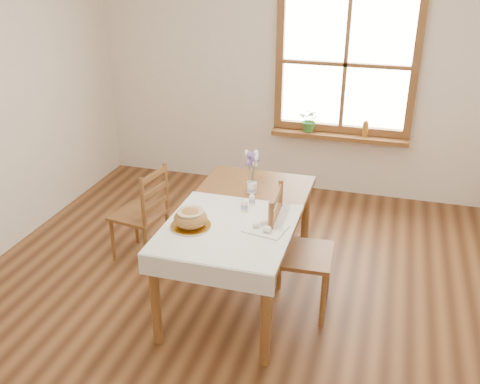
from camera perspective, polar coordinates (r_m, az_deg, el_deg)
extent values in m
plane|color=brown|center=(4.21, -1.18, -12.86)|extent=(5.00, 5.00, 0.00)
cube|color=white|center=(5.90, 6.18, 12.29)|extent=(4.50, 0.10, 2.60)
cube|color=brown|center=(5.94, 10.64, 6.68)|extent=(1.46, 0.08, 0.08)
cube|color=brown|center=(5.86, 4.29, 13.79)|extent=(0.08, 0.08, 1.30)
cube|color=brown|center=(5.74, 18.19, 12.41)|extent=(0.08, 0.08, 1.30)
cube|color=brown|center=(5.76, 11.19, 13.20)|extent=(0.04, 0.06, 1.30)
cube|color=brown|center=(5.76, 11.19, 13.20)|extent=(1.30, 0.06, 0.04)
cube|color=white|center=(5.79, 11.22, 13.26)|extent=(1.30, 0.01, 1.30)
cube|color=brown|center=(5.90, 10.52, 5.86)|extent=(1.46, 0.20, 0.05)
cube|color=brown|center=(4.06, 0.00, -2.24)|extent=(0.90, 1.60, 0.05)
cylinder|color=brown|center=(3.80, -9.01, -11.43)|extent=(0.07, 0.07, 0.70)
cylinder|color=brown|center=(3.58, 2.73, -13.66)|extent=(0.07, 0.07, 0.70)
cylinder|color=brown|center=(4.97, -1.91, -1.75)|extent=(0.07, 0.07, 0.70)
cylinder|color=brown|center=(4.80, 6.98, -2.92)|extent=(0.07, 0.07, 0.70)
cube|color=white|center=(3.79, -1.30, -3.85)|extent=(0.91, 0.99, 0.01)
cylinder|color=white|center=(3.81, -5.26, -3.63)|extent=(0.29, 0.29, 0.02)
ellipsoid|color=#AB763C|center=(3.77, -5.30, -2.65)|extent=(0.24, 0.24, 0.13)
cube|color=white|center=(3.76, 2.77, -3.91)|extent=(0.31, 0.28, 0.01)
cylinder|color=white|center=(4.09, 1.28, -0.83)|extent=(0.05, 0.05, 0.09)
cylinder|color=white|center=(3.99, 0.47, -1.41)|extent=(0.06, 0.06, 0.10)
cylinder|color=white|center=(4.30, 1.27, 0.41)|extent=(0.09, 0.09, 0.09)
imported|color=#39772F|center=(5.90, 7.46, 7.34)|extent=(0.28, 0.30, 0.20)
cylinder|color=#AA691F|center=(5.85, 13.23, 6.62)|extent=(0.08, 0.08, 0.18)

